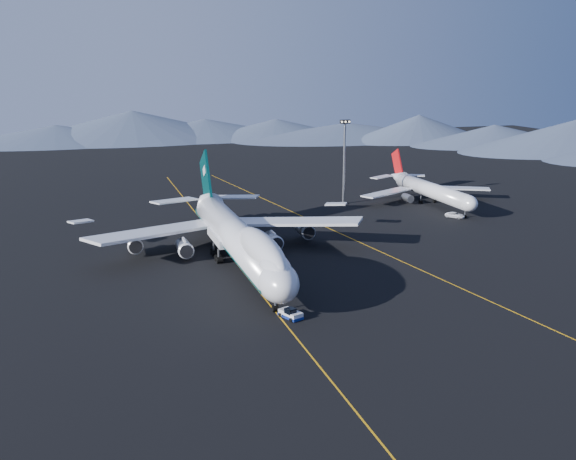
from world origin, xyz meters
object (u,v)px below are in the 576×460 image
object	(u,v)px
second_jet	(429,190)
service_van	(455,215)
pushback_tug	(291,314)
boeing_747	(237,237)
floodlight_mast	(344,162)

from	to	relation	value
second_jet	service_van	size ratio (longest dim) A/B	9.26
pushback_tug	second_jet	size ratio (longest dim) A/B	0.10
boeing_747	service_van	bearing A→B (deg)	19.66
boeing_747	floodlight_mast	size ratio (longest dim) A/B	3.01
service_van	boeing_747	bearing A→B (deg)	161.75
second_jet	boeing_747	bearing A→B (deg)	-155.43
service_van	pushback_tug	bearing A→B (deg)	-177.75
service_van	floodlight_mast	xyz separation A→B (m)	(-21.19, 25.49, 11.49)
boeing_747	pushback_tug	world-z (taller)	boeing_747
second_jet	service_van	distance (m)	18.65
pushback_tug	service_van	world-z (taller)	pushback_tug
pushback_tug	floodlight_mast	size ratio (longest dim) A/B	0.19
service_van	floodlight_mast	world-z (taller)	floodlight_mast
boeing_747	second_jet	distance (m)	78.17
boeing_747	pushback_tug	distance (m)	30.35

